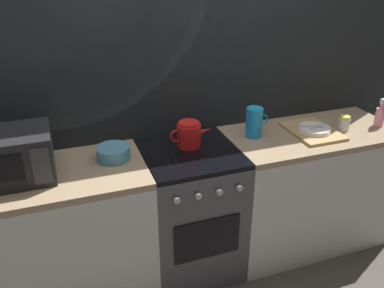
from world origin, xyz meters
TOP-DOWN VIEW (x-y plane):
  - ground_plane at (0.00, 0.00)m, footprint 8.00×8.00m
  - back_wall at (0.00, 0.32)m, footprint 3.60×0.05m
  - counter_left at (-0.90, 0.00)m, footprint 1.20×0.60m
  - stove_unit at (-0.00, -0.00)m, footprint 0.60×0.63m
  - counter_right at (0.90, 0.00)m, footprint 1.20×0.60m
  - microwave at (-1.03, 0.02)m, footprint 0.46×0.35m
  - kettle at (0.02, 0.08)m, footprint 0.28×0.15m
  - mixing_bowl at (-0.47, 0.06)m, footprint 0.20×0.20m
  - pitcher at (0.47, 0.07)m, footprint 0.16×0.11m
  - dish_pile at (0.88, -0.02)m, footprint 0.30×0.40m
  - spice_jar at (1.10, -0.05)m, footprint 0.08×0.08m
  - spray_bottle at (1.39, -0.07)m, footprint 0.08×0.06m

SIDE VIEW (x-z plane):
  - ground_plane at x=0.00m, z-range 0.00..0.00m
  - stove_unit at x=0.00m, z-range 0.00..0.90m
  - counter_left at x=-0.90m, z-range 0.00..0.90m
  - counter_right at x=0.90m, z-range 0.00..0.90m
  - dish_pile at x=0.88m, z-range 0.89..0.95m
  - mixing_bowl at x=-0.47m, z-range 0.90..0.98m
  - spice_jar at x=1.10m, z-range 0.90..1.00m
  - spray_bottle at x=1.39m, z-range 0.88..1.08m
  - kettle at x=0.02m, z-range 0.90..1.06m
  - pitcher at x=0.47m, z-range 0.90..1.10m
  - microwave at x=-1.03m, z-range 0.90..1.17m
  - back_wall at x=0.00m, z-range 0.00..2.40m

